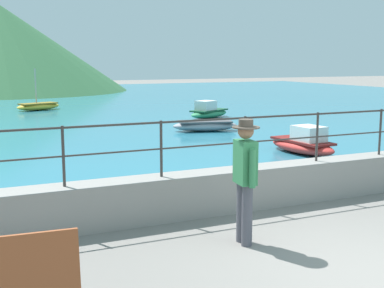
% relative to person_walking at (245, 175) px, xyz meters
% --- Properties ---
extents(ground_plane, '(120.00, 120.00, 0.00)m').
position_rel_person_walking_xyz_m(ground_plane, '(0.91, -1.66, -0.98)').
color(ground_plane, slate).
extents(promenade_wall, '(20.00, 0.56, 0.70)m').
position_rel_person_walking_xyz_m(promenade_wall, '(0.91, 1.54, -0.63)').
color(promenade_wall, gray).
rests_on(promenade_wall, ground).
extents(railing, '(18.44, 0.04, 0.90)m').
position_rel_person_walking_xyz_m(railing, '(0.91, 1.54, 0.34)').
color(railing, '#383330').
rests_on(railing, promenade_wall).
extents(lake_water, '(64.00, 44.32, 0.06)m').
position_rel_person_walking_xyz_m(lake_water, '(0.91, 24.18, -0.95)').
color(lake_water, teal).
rests_on(lake_water, ground).
extents(person_walking, '(0.38, 0.57, 1.75)m').
position_rel_person_walking_xyz_m(person_walking, '(0.00, 0.00, 0.00)').
color(person_walking, '#4C4C56').
rests_on(person_walking, ground).
extents(boat_1, '(2.46, 1.86, 0.76)m').
position_rel_person_walking_xyz_m(boat_1, '(6.46, 13.92, -0.65)').
color(boat_1, '#338C59').
rests_on(boat_1, lake_water).
extents(boat_3, '(1.03, 2.35, 0.76)m').
position_rel_person_walking_xyz_m(boat_3, '(4.91, 5.17, -0.65)').
color(boat_3, red).
rests_on(boat_3, lake_water).
extents(boat_4, '(2.46, 1.48, 0.36)m').
position_rel_person_walking_xyz_m(boat_4, '(4.48, 10.25, -0.72)').
color(boat_4, gray).
rests_on(boat_4, lake_water).
extents(boat_7, '(2.47, 1.69, 2.08)m').
position_rel_person_walking_xyz_m(boat_7, '(0.30, 20.72, -0.71)').
color(boat_7, gold).
rests_on(boat_7, lake_water).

